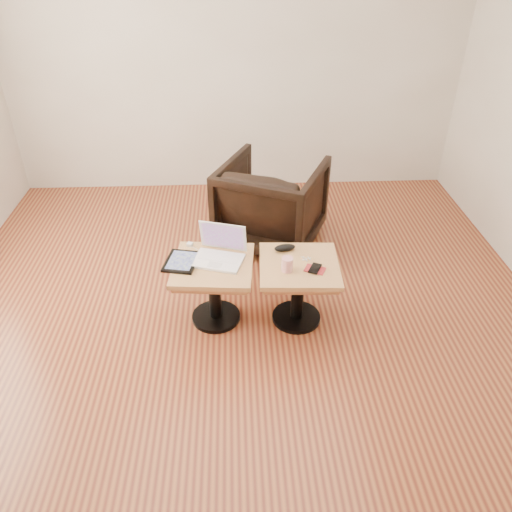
{
  "coord_description": "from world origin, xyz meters",
  "views": [
    {
      "loc": [
        -0.02,
        -2.77,
        2.4
      ],
      "look_at": [
        0.11,
        0.01,
        0.53
      ],
      "focal_mm": 35.0,
      "sensor_mm": 36.0,
      "label": 1
    }
  ],
  "objects_px": {
    "side_table_left": "(214,278)",
    "striped_cup": "(287,264)",
    "armchair": "(272,203)",
    "side_table_right": "(298,278)",
    "laptop": "(220,253)"
  },
  "relations": [
    {
      "from": "laptop",
      "to": "striped_cup",
      "type": "distance_m",
      "value": 0.47
    },
    {
      "from": "laptop",
      "to": "striped_cup",
      "type": "bearing_deg",
      "value": -2.86
    },
    {
      "from": "side_table_left",
      "to": "side_table_right",
      "type": "relative_size",
      "value": 1.03
    },
    {
      "from": "striped_cup",
      "to": "laptop",
      "type": "bearing_deg",
      "value": 159.89
    },
    {
      "from": "side_table_right",
      "to": "armchair",
      "type": "bearing_deg",
      "value": 98.42
    },
    {
      "from": "laptop",
      "to": "striped_cup",
      "type": "relative_size",
      "value": 4.01
    },
    {
      "from": "laptop",
      "to": "armchair",
      "type": "distance_m",
      "value": 1.09
    },
    {
      "from": "side_table_right",
      "to": "striped_cup",
      "type": "relative_size",
      "value": 5.7
    },
    {
      "from": "laptop",
      "to": "side_table_left",
      "type": "bearing_deg",
      "value": -110.97
    },
    {
      "from": "armchair",
      "to": "side_table_right",
      "type": "bearing_deg",
      "value": 120.08
    },
    {
      "from": "striped_cup",
      "to": "armchair",
      "type": "relative_size",
      "value": 0.12
    },
    {
      "from": "side_table_right",
      "to": "armchair",
      "type": "height_order",
      "value": "armchair"
    },
    {
      "from": "side_table_right",
      "to": "laptop",
      "type": "bearing_deg",
      "value": 173.25
    },
    {
      "from": "side_table_left",
      "to": "striped_cup",
      "type": "xyz_separation_m",
      "value": [
        0.49,
        -0.11,
        0.17
      ]
    },
    {
      "from": "side_table_left",
      "to": "laptop",
      "type": "distance_m",
      "value": 0.18
    }
  ]
}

